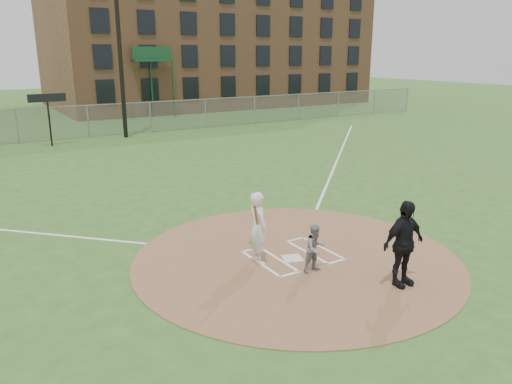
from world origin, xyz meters
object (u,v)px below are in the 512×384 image
catcher (315,248)px  home_plate (292,258)px  batter_at_plate (258,228)px  umpire (404,244)px

catcher → home_plate: bearing=92.1°
catcher → batter_at_plate: bearing=126.6°
batter_at_plate → home_plate: bearing=-19.1°
home_plate → umpire: 2.94m
umpire → batter_at_plate: (-2.13, 2.76, -0.07)m
catcher → batter_at_plate: 1.51m
home_plate → umpire: size_ratio=0.24×
home_plate → batter_at_plate: 1.28m
home_plate → catcher: (0.05, -0.87, 0.57)m
umpire → home_plate: bearing=117.3°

